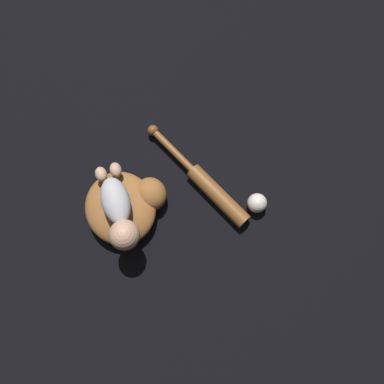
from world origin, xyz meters
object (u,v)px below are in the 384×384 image
at_px(baby_figure, 119,212).
at_px(baseball_bat, 207,185).
at_px(baseball, 257,203).
at_px(baseball_glove, 126,205).

height_order(baby_figure, baseball_bat, baby_figure).
bearing_deg(baby_figure, baseball, 51.43).
xyz_separation_m(baseball_glove, baby_figure, (0.03, -0.04, 0.10)).
relative_size(baseball_glove, baby_figure, 1.14).
bearing_deg(baseball_glove, baseball_bat, 59.89).
bearing_deg(baseball, baseball_bat, -157.41).
xyz_separation_m(baseball_glove, baseball_bat, (0.16, 0.27, -0.02)).
distance_m(baseball_bat, baseball, 0.20).
bearing_deg(baseball_glove, baseball, 45.62).
xyz_separation_m(baby_figure, baseball_bat, (0.13, 0.31, -0.12)).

